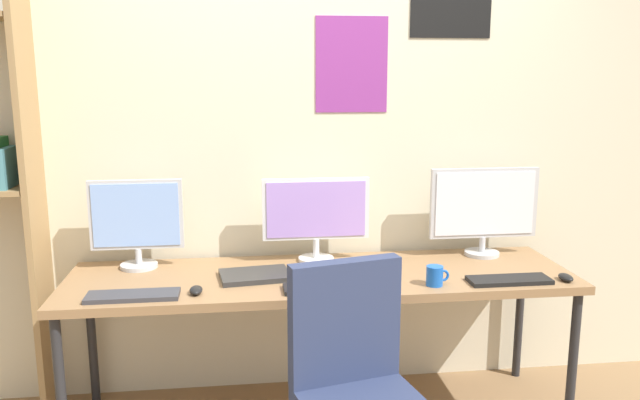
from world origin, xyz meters
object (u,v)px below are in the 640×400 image
(keyboard_left, at_px, (133,296))
(mouse_left_side, at_px, (196,290))
(desk, at_px, (321,283))
(keyboard_right, at_px, (509,280))
(monitor_right, at_px, (484,208))
(laptop_closed, at_px, (255,275))
(coffee_mug, at_px, (435,276))
(monitor_left, at_px, (137,221))
(monitor_center, at_px, (316,214))
(keyboard_center, at_px, (328,288))
(mouse_right_side, at_px, (566,277))

(keyboard_left, distance_m, mouse_left_side, 0.27)
(desk, relative_size, keyboard_right, 6.36)
(desk, height_order, monitor_right, monitor_right)
(keyboard_right, distance_m, laptop_closed, 1.17)
(laptop_closed, relative_size, coffee_mug, 3.02)
(mouse_left_side, relative_size, coffee_mug, 0.91)
(mouse_left_side, xyz_separation_m, laptop_closed, (0.26, 0.19, -0.00))
(monitor_left, xyz_separation_m, keyboard_right, (1.72, -0.44, -0.23))
(desk, xyz_separation_m, monitor_center, (0.00, 0.21, 0.29))
(monitor_center, height_order, laptop_closed, monitor_center)
(desk, height_order, keyboard_left, keyboard_left)
(desk, distance_m, keyboard_right, 0.87)
(mouse_left_side, bearing_deg, monitor_left, 125.81)
(monitor_center, distance_m, laptop_closed, 0.46)
(monitor_left, height_order, monitor_center, monitor_left)
(keyboard_left, distance_m, coffee_mug, 1.33)
(monitor_left, relative_size, keyboard_center, 1.13)
(keyboard_center, relative_size, coffee_mug, 3.70)
(coffee_mug, bearing_deg, monitor_right, 48.55)
(laptop_closed, bearing_deg, mouse_left_side, -151.38)
(monitor_center, distance_m, keyboard_center, 0.50)
(keyboard_center, bearing_deg, laptop_closed, 146.66)
(monitor_right, bearing_deg, coffee_mug, -131.45)
(mouse_right_side, bearing_deg, keyboard_right, 177.22)
(monitor_left, height_order, mouse_left_side, monitor_left)
(keyboard_center, relative_size, mouse_right_side, 4.09)
(monitor_right, distance_m, laptop_closed, 1.24)
(keyboard_center, distance_m, laptop_closed, 0.38)
(mouse_right_side, bearing_deg, monitor_right, 116.56)
(monitor_left, relative_size, keyboard_left, 1.14)
(monitor_left, relative_size, keyboard_right, 1.18)
(keyboard_left, xyz_separation_m, keyboard_right, (1.68, 0.00, 0.00))
(keyboard_center, height_order, mouse_left_side, mouse_left_side)
(keyboard_center, bearing_deg, coffee_mug, -0.09)
(keyboard_right, bearing_deg, mouse_right_side, -2.78)
(monitor_left, bearing_deg, keyboard_center, -26.69)
(desk, bearing_deg, monitor_center, 90.00)
(monitor_left, distance_m, keyboard_center, 1.01)
(desk, bearing_deg, mouse_left_side, -160.04)
(monitor_center, relative_size, keyboard_center, 1.37)
(monitor_right, xyz_separation_m, keyboard_left, (-1.72, -0.44, -0.25))
(desk, relative_size, coffee_mug, 22.64)
(coffee_mug, bearing_deg, keyboard_left, 179.97)
(desk, distance_m, coffee_mug, 0.55)
(keyboard_center, bearing_deg, desk, 90.00)
(keyboard_right, xyz_separation_m, mouse_left_side, (-1.42, 0.02, 0.01))
(monitor_right, relative_size, mouse_left_side, 5.95)
(desk, relative_size, monitor_left, 5.39)
(keyboard_center, distance_m, coffee_mug, 0.49)
(monitor_left, bearing_deg, laptop_closed, -22.57)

